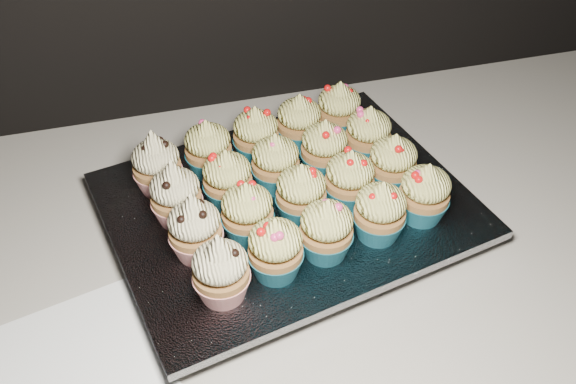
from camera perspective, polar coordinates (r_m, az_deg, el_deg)
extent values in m
cube|color=beige|center=(0.88, 8.21, -2.37)|extent=(2.44, 0.64, 0.04)
cube|color=white|center=(0.74, -18.00, -13.98)|extent=(0.20, 0.20, 0.00)
cube|color=black|center=(0.84, 0.00, -1.98)|extent=(0.46, 0.39, 0.02)
cube|color=silver|center=(0.82, 0.00, -1.13)|extent=(0.50, 0.43, 0.01)
cone|color=red|center=(0.71, -5.86, -8.25)|extent=(0.06, 0.06, 0.03)
ellipsoid|color=#F9EAAF|center=(0.68, -6.08, -6.21)|extent=(0.06, 0.06, 0.04)
cone|color=#F9EAAF|center=(0.66, -6.25, -4.59)|extent=(0.03, 0.03, 0.03)
cone|color=#196376|center=(0.73, -1.09, -6.32)|extent=(0.06, 0.06, 0.03)
ellipsoid|color=#F2EA7A|center=(0.70, -1.13, -4.26)|extent=(0.06, 0.06, 0.04)
cone|color=#F2EA7A|center=(0.68, -1.16, -2.92)|extent=(0.03, 0.03, 0.02)
cone|color=#196376|center=(0.75, 3.35, -4.60)|extent=(0.06, 0.06, 0.03)
ellipsoid|color=#F2EA7A|center=(0.72, 3.47, -2.53)|extent=(0.06, 0.06, 0.04)
cone|color=#F2EA7A|center=(0.71, 3.55, -1.20)|extent=(0.03, 0.03, 0.02)
cone|color=#196376|center=(0.78, 8.01, -2.97)|extent=(0.06, 0.06, 0.03)
ellipsoid|color=#F2EA7A|center=(0.75, 8.28, -0.91)|extent=(0.06, 0.06, 0.04)
cone|color=#F2EA7A|center=(0.73, 8.45, 0.40)|extent=(0.03, 0.03, 0.02)
cone|color=#196376|center=(0.81, 11.81, -1.33)|extent=(0.06, 0.06, 0.03)
ellipsoid|color=#F2EA7A|center=(0.78, 12.19, 0.69)|extent=(0.06, 0.06, 0.04)
cone|color=#F2EA7A|center=(0.77, 12.43, 1.98)|extent=(0.03, 0.03, 0.02)
cone|color=red|center=(0.75, -8.08, -4.56)|extent=(0.06, 0.06, 0.03)
ellipsoid|color=#F9EAAF|center=(0.73, -8.36, -2.51)|extent=(0.06, 0.06, 0.04)
cone|color=#F9EAAF|center=(0.71, -8.58, -0.90)|extent=(0.03, 0.03, 0.03)
cone|color=#196376|center=(0.77, -3.56, -3.06)|extent=(0.06, 0.06, 0.03)
ellipsoid|color=#F2EA7A|center=(0.74, -3.68, -0.99)|extent=(0.06, 0.06, 0.04)
cone|color=#F2EA7A|center=(0.73, -3.76, 0.33)|extent=(0.03, 0.03, 0.02)
cone|color=#196376|center=(0.79, 1.15, -1.38)|extent=(0.06, 0.06, 0.03)
ellipsoid|color=#F2EA7A|center=(0.76, 1.19, 0.69)|extent=(0.06, 0.06, 0.04)
cone|color=#F2EA7A|center=(0.75, 1.22, 2.00)|extent=(0.03, 0.03, 0.02)
cone|color=#196376|center=(0.81, 5.39, -0.12)|extent=(0.06, 0.06, 0.03)
ellipsoid|color=#F2EA7A|center=(0.79, 5.56, 1.92)|extent=(0.06, 0.06, 0.04)
cone|color=#F2EA7A|center=(0.77, 5.67, 3.22)|extent=(0.03, 0.03, 0.02)
cone|color=#196376|center=(0.84, 9.11, 1.35)|extent=(0.06, 0.06, 0.03)
ellipsoid|color=#F2EA7A|center=(0.82, 9.39, 3.36)|extent=(0.06, 0.06, 0.04)
cone|color=#F2EA7A|center=(0.81, 9.57, 4.64)|extent=(0.03, 0.03, 0.02)
cone|color=red|center=(0.80, -9.74, -1.56)|extent=(0.06, 0.06, 0.03)
ellipsoid|color=#F9EAAF|center=(0.77, -10.06, 0.47)|extent=(0.06, 0.06, 0.04)
cone|color=#F9EAAF|center=(0.76, -10.31, 2.06)|extent=(0.03, 0.03, 0.03)
cone|color=#196376|center=(0.81, -5.30, -0.09)|extent=(0.06, 0.06, 0.03)
ellipsoid|color=#F2EA7A|center=(0.79, -5.47, 1.95)|extent=(0.06, 0.06, 0.04)
cone|color=#F2EA7A|center=(0.77, -5.58, 3.26)|extent=(0.03, 0.03, 0.02)
cone|color=#196376|center=(0.83, -1.10, 1.40)|extent=(0.06, 0.06, 0.03)
ellipsoid|color=#F2EA7A|center=(0.81, -1.14, 3.44)|extent=(0.06, 0.06, 0.04)
cone|color=#F2EA7A|center=(0.80, -1.16, 4.74)|extent=(0.03, 0.03, 0.02)
cone|color=#196376|center=(0.86, 3.19, 2.68)|extent=(0.06, 0.06, 0.03)
ellipsoid|color=#F2EA7A|center=(0.83, 3.28, 4.70)|extent=(0.06, 0.06, 0.04)
cone|color=#F2EA7A|center=(0.82, 3.35, 5.98)|extent=(0.03, 0.03, 0.02)
cone|color=#196376|center=(0.89, 7.01, 3.90)|extent=(0.06, 0.06, 0.03)
ellipsoid|color=#F2EA7A|center=(0.86, 7.22, 5.88)|extent=(0.06, 0.06, 0.04)
cone|color=#F2EA7A|center=(0.85, 7.35, 7.13)|extent=(0.03, 0.03, 0.02)
cone|color=red|center=(0.85, -11.37, 1.10)|extent=(0.06, 0.06, 0.03)
ellipsoid|color=#F9EAAF|center=(0.82, -11.72, 3.10)|extent=(0.06, 0.06, 0.04)
cone|color=#F9EAAF|center=(0.80, -11.99, 4.65)|extent=(0.03, 0.03, 0.03)
cone|color=#196376|center=(0.86, -6.98, 2.63)|extent=(0.06, 0.06, 0.03)
ellipsoid|color=#F2EA7A|center=(0.84, -7.19, 4.63)|extent=(0.06, 0.06, 0.04)
cone|color=#F2EA7A|center=(0.82, -7.32, 5.90)|extent=(0.03, 0.03, 0.02)
cone|color=#196376|center=(0.88, -2.82, 3.89)|extent=(0.06, 0.06, 0.03)
ellipsoid|color=#F2EA7A|center=(0.86, -2.90, 5.88)|extent=(0.06, 0.06, 0.04)
cone|color=#F2EA7A|center=(0.84, -2.96, 7.14)|extent=(0.03, 0.03, 0.02)
cone|color=#196376|center=(0.90, 0.98, 5.03)|extent=(0.06, 0.06, 0.03)
ellipsoid|color=#F2EA7A|center=(0.88, 1.01, 7.00)|extent=(0.06, 0.06, 0.04)
cone|color=#F2EA7A|center=(0.87, 1.03, 8.25)|extent=(0.03, 0.03, 0.02)
cone|color=#196376|center=(0.93, 4.47, 6.16)|extent=(0.06, 0.06, 0.03)
ellipsoid|color=#F2EA7A|center=(0.91, 4.60, 8.10)|extent=(0.06, 0.06, 0.04)
cone|color=#F2EA7A|center=(0.90, 4.68, 9.32)|extent=(0.03, 0.03, 0.02)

